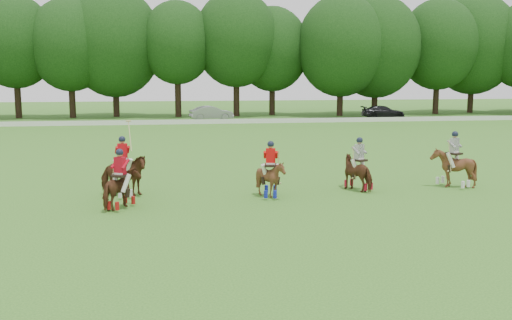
{
  "coord_description": "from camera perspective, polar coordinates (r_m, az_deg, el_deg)",
  "views": [
    {
      "loc": [
        -1.48,
        -17.13,
        4.59
      ],
      "look_at": [
        1.91,
        4.2,
        1.4
      ],
      "focal_mm": 40.0,
      "sensor_mm": 36.0,
      "label": 1
    }
  ],
  "objects": [
    {
      "name": "ground",
      "position": [
        17.79,
        -3.98,
        -6.57
      ],
      "size": [
        180.0,
        180.0,
        0.0
      ],
      "primitive_type": "plane",
      "color": "#2D611B",
      "rests_on": "ground"
    },
    {
      "name": "tree_line",
      "position": [
        65.3,
        -7.64,
        11.52
      ],
      "size": [
        117.98,
        14.32,
        14.75
      ],
      "color": "black",
      "rests_on": "ground"
    },
    {
      "name": "boundary_rail",
      "position": [
        55.32,
        -7.48,
        3.8
      ],
      "size": [
        120.0,
        0.1,
        0.44
      ],
      "primitive_type": "cube",
      "color": "white",
      "rests_on": "ground"
    },
    {
      "name": "car_mid",
      "position": [
        59.94,
        -4.49,
        4.7
      ],
      "size": [
        4.72,
        2.28,
        1.49
      ],
      "primitive_type": "imported",
      "rotation": [
        0.0,
        0.0,
        1.73
      ],
      "color": "gray",
      "rests_on": "ground"
    },
    {
      "name": "car_right",
      "position": [
        64.25,
        12.59,
        4.71
      ],
      "size": [
        4.85,
        2.32,
        1.36
      ],
      "primitive_type": "imported",
      "rotation": [
        0.0,
        0.0,
        1.48
      ],
      "color": "black",
      "rests_on": "ground"
    },
    {
      "name": "polo_red_a",
      "position": [
        20.34,
        -13.37,
        -2.73
      ],
      "size": [
        1.43,
        1.78,
        2.11
      ],
      "color": "#4D2B14",
      "rests_on": "ground"
    },
    {
      "name": "polo_red_b",
      "position": [
        22.43,
        -13.14,
        -1.46
      ],
      "size": [
        1.81,
        1.62,
        2.86
      ],
      "color": "#4D2B14",
      "rests_on": "ground"
    },
    {
      "name": "polo_red_c",
      "position": [
        21.69,
        1.47,
        -1.77
      ],
      "size": [
        1.38,
        1.5,
        2.16
      ],
      "color": "#4D2B14",
      "rests_on": "ground"
    },
    {
      "name": "polo_stripe_a",
      "position": [
        23.43,
        10.24,
        -1.13
      ],
      "size": [
        1.49,
        1.84,
        2.15
      ],
      "color": "#4D2B14",
      "rests_on": "ground"
    },
    {
      "name": "polo_stripe_b",
      "position": [
        25.0,
        19.13,
        -0.68
      ],
      "size": [
        1.87,
        1.94,
        2.34
      ],
      "color": "#4D2B14",
      "rests_on": "ground"
    },
    {
      "name": "polo_ball",
      "position": [
        21.48,
        2.02,
        -3.82
      ],
      "size": [
        0.09,
        0.09,
        0.09
      ],
      "primitive_type": "sphere",
      "color": "white",
      "rests_on": "ground"
    }
  ]
}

